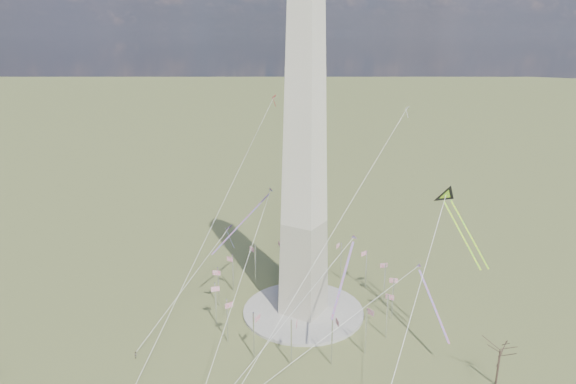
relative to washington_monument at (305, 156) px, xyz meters
The scene contains 13 objects.
ground 47.95m from the washington_monument, ahead, with size 2000.00×2000.00×0.00m, color #525B2D.
plaza 47.55m from the washington_monument, ahead, with size 36.00×36.00×0.80m, color #9F9992.
washington_monument is the anchor object (origin of this frame).
flagpole_ring 40.68m from the washington_monument, 169.63° to the right, with size 54.40×54.40×13.00m.
tree_near 67.52m from the washington_monument, ahead, with size 8.07×8.07×14.12m.
person_west 68.14m from the washington_monument, 121.85° to the right, with size 0.87×0.68×1.78m, color gray.
kite_delta_black 39.17m from the washington_monument, 12.66° to the left, with size 17.63×16.40×16.17m.
kite_diamond_purple 38.89m from the washington_monument, behind, with size 1.72×2.70×8.36m.
kite_streamer_left 31.55m from the washington_monument, 27.99° to the right, with size 4.94×20.60×14.23m.
kite_streamer_mid 27.36m from the washington_monument, behind, with size 7.95×22.84×16.09m.
kite_streamer_right 49.28m from the washington_monument, ahead, with size 14.11×15.01×13.34m.
kite_small_red 54.06m from the washington_monument, 131.32° to the left, with size 1.22×1.97×4.47m.
kite_small_white 44.72m from the washington_monument, 70.88° to the left, with size 1.23×1.82×3.86m.
Camera 1 is at (65.95, -119.40, 79.87)m, focal length 32.00 mm.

